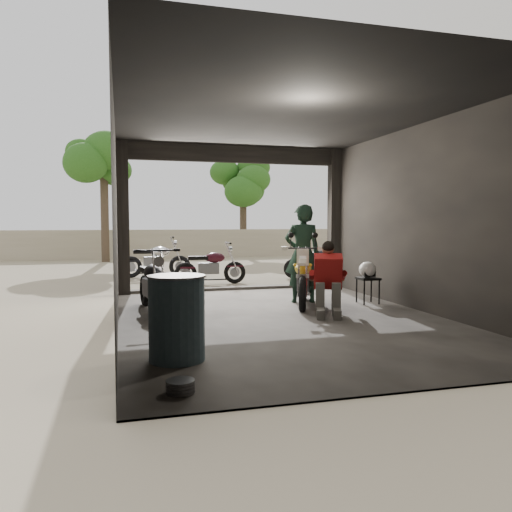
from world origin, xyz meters
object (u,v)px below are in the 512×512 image
left_bike (152,280)px  oil_drum (177,319)px  mechanic (328,281)px  main_bike (303,275)px  outside_bike_a (155,257)px  helmet (367,270)px  outside_bike_b (210,263)px  outside_bike_c (316,260)px  rider (303,254)px  sign_post (380,217)px  stool (368,281)px

left_bike → oil_drum: (0.07, -3.14, -0.08)m
mechanic → oil_drum: size_ratio=1.25×
main_bike → outside_bike_a: outside_bike_a is taller
helmet → outside_bike_a: bearing=118.8°
helmet → outside_bike_b: bearing=118.2°
outside_bike_c → oil_drum: 8.35m
outside_bike_c → helmet: outside_bike_c is taller
main_bike → mechanic: (0.02, -1.10, 0.03)m
rider → sign_post: bearing=-135.0°
mechanic → oil_drum: mechanic is taller
outside_bike_c → rider: rider is taller
helmet → oil_drum: size_ratio=0.35×
outside_bike_c → stool: bearing=-169.8°
mechanic → oil_drum: (-2.65, -1.96, -0.12)m
rider → sign_post: (2.62, 1.82, 0.71)m
outside_bike_b → sign_post: size_ratio=0.63×
left_bike → sign_post: size_ratio=0.67×
outside_bike_b → stool: 4.40m
stool → oil_drum: oil_drum is taller
stool → sign_post: 2.98m
outside_bike_a → sign_post: sign_post is taller
outside_bike_b → stool: size_ratio=3.02×
left_bike → outside_bike_b: left_bike is taller
outside_bike_a → outside_bike_b: outside_bike_a is taller
outside_bike_a → rider: rider is taller
rider → helmet: size_ratio=5.67×
main_bike → stool: main_bike is taller
helmet → main_bike: bearing=167.8°
left_bike → helmet: size_ratio=4.97×
left_bike → outside_bike_c: size_ratio=1.09×
mechanic → outside_bike_a: bearing=130.1°
helmet → oil_drum: 4.79m
left_bike → sign_post: 5.90m
oil_drum → sign_post: sign_post is taller
outside_bike_a → mechanic: 6.94m
rider → mechanic: 1.44m
outside_bike_a → stool: bearing=-142.4°
outside_bike_b → oil_drum: size_ratio=1.61×
left_bike → outside_bike_c: (4.57, 3.90, -0.04)m
stool → helmet: bearing=-132.5°
main_bike → rider: bearing=93.0°
mechanic → helmet: 1.49m
helmet → rider: bearing=153.0°
left_bike → outside_bike_b: (1.62, 3.51, -0.04)m
helmet → sign_post: bearing=53.6°
stool → left_bike: bearing=176.6°
sign_post → oil_drum: bearing=-135.0°
left_bike → oil_drum: bearing=-96.4°
main_bike → left_bike: (-2.71, 0.07, -0.01)m
rider → oil_drum: size_ratio=1.96×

